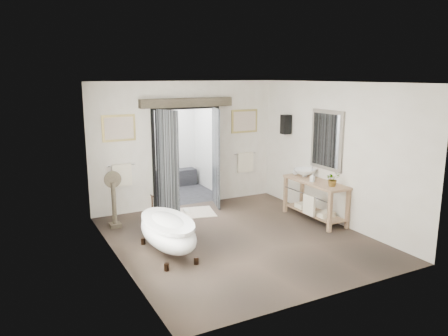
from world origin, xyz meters
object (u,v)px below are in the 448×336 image
at_px(clawfoot_tub, 168,231).
at_px(basin, 305,173).
at_px(rug, 187,213).
at_px(vanity, 315,197).

bearing_deg(clawfoot_tub, basin, 11.68).
xyz_separation_m(rug, basin, (2.29, -1.22, 0.93)).
distance_m(clawfoot_tub, basin, 3.57).
height_order(clawfoot_tub, basin, basin).
height_order(rug, basin, basin).
height_order(clawfoot_tub, rug, clawfoot_tub).
relative_size(rug, basin, 2.41).
height_order(vanity, basin, basin).
xyz_separation_m(vanity, basin, (0.07, 0.45, 0.43)).
bearing_deg(vanity, basin, 81.00).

